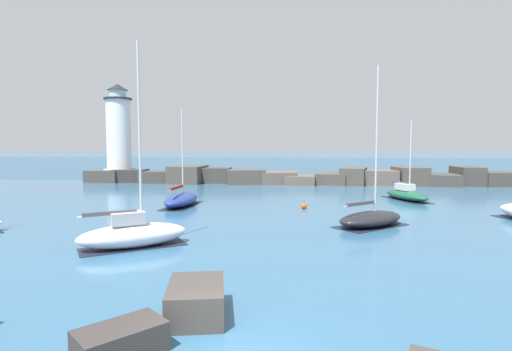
{
  "coord_description": "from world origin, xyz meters",
  "views": [
    {
      "loc": [
        1.8,
        -9.31,
        5.36
      ],
      "look_at": [
        -2.42,
        30.18,
        2.33
      ],
      "focal_mm": 28.0,
      "sensor_mm": 36.0,
      "label": 1
    }
  ],
  "objects_px": {
    "sailboat_moored_0": "(371,218)",
    "sailboat_moored_2": "(181,199)",
    "mooring_buoy_orange_near": "(304,206)",
    "lighthouse": "(119,139)",
    "sailboat_moored_3": "(406,194)",
    "sailboat_moored_4": "(133,233)"
  },
  "relations": [
    {
      "from": "sailboat_moored_4",
      "to": "sailboat_moored_3",
      "type": "bearing_deg",
      "value": 46.59
    },
    {
      "from": "lighthouse",
      "to": "sailboat_moored_0",
      "type": "height_order",
      "value": "lighthouse"
    },
    {
      "from": "lighthouse",
      "to": "mooring_buoy_orange_near",
      "type": "xyz_separation_m",
      "value": [
        27.09,
        -23.41,
        -5.99
      ]
    },
    {
      "from": "lighthouse",
      "to": "mooring_buoy_orange_near",
      "type": "bearing_deg",
      "value": -40.83
    },
    {
      "from": "sailboat_moored_0",
      "to": "sailboat_moored_4",
      "type": "height_order",
      "value": "sailboat_moored_4"
    },
    {
      "from": "sailboat_moored_2",
      "to": "sailboat_moored_3",
      "type": "xyz_separation_m",
      "value": [
        20.76,
        6.15,
        -0.01
      ]
    },
    {
      "from": "sailboat_moored_0",
      "to": "sailboat_moored_3",
      "type": "distance_m",
      "value": 14.51
    },
    {
      "from": "sailboat_moored_0",
      "to": "sailboat_moored_2",
      "type": "bearing_deg",
      "value": 154.45
    },
    {
      "from": "sailboat_moored_3",
      "to": "sailboat_moored_2",
      "type": "bearing_deg",
      "value": -163.49
    },
    {
      "from": "lighthouse",
      "to": "sailboat_moored_0",
      "type": "relative_size",
      "value": 1.36
    },
    {
      "from": "sailboat_moored_2",
      "to": "lighthouse",
      "type": "bearing_deg",
      "value": 125.4
    },
    {
      "from": "sailboat_moored_2",
      "to": "sailboat_moored_3",
      "type": "height_order",
      "value": "sailboat_moored_2"
    },
    {
      "from": "mooring_buoy_orange_near",
      "to": "sailboat_moored_3",
      "type": "bearing_deg",
      "value": 33.16
    },
    {
      "from": "sailboat_moored_2",
      "to": "mooring_buoy_orange_near",
      "type": "xyz_separation_m",
      "value": [
        10.74,
        -0.4,
        -0.33
      ]
    },
    {
      "from": "sailboat_moored_2",
      "to": "sailboat_moored_4",
      "type": "bearing_deg",
      "value": -83.47
    },
    {
      "from": "sailboat_moored_3",
      "to": "sailboat_moored_4",
      "type": "xyz_separation_m",
      "value": [
        -19.15,
        -20.24,
        0.16
      ]
    },
    {
      "from": "sailboat_moored_3",
      "to": "sailboat_moored_4",
      "type": "relative_size",
      "value": 0.72
    },
    {
      "from": "sailboat_moored_3",
      "to": "mooring_buoy_orange_near",
      "type": "bearing_deg",
      "value": -146.84
    },
    {
      "from": "lighthouse",
      "to": "sailboat_moored_3",
      "type": "height_order",
      "value": "lighthouse"
    },
    {
      "from": "lighthouse",
      "to": "sailboat_moored_4",
      "type": "relative_size",
      "value": 1.34
    },
    {
      "from": "sailboat_moored_4",
      "to": "lighthouse",
      "type": "bearing_deg",
      "value": 115.84
    },
    {
      "from": "sailboat_moored_2",
      "to": "sailboat_moored_3",
      "type": "relative_size",
      "value": 1.09
    }
  ]
}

